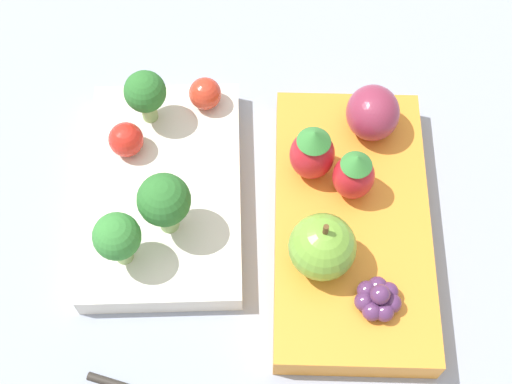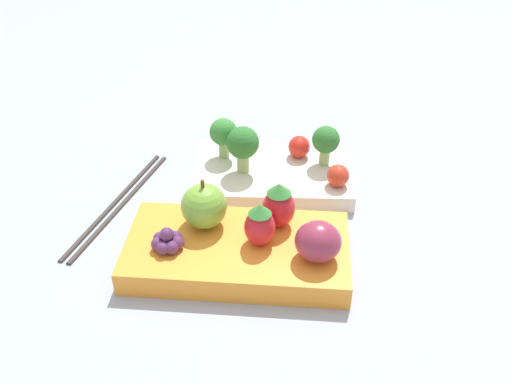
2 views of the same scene
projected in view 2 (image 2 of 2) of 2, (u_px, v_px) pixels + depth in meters
ground_plane at (256, 219)px, 0.63m from camera, size 4.00×4.00×0.00m
bento_box_savoury at (272, 175)px, 0.69m from camera, size 0.20×0.13×0.02m
bento_box_fruit at (237, 252)px, 0.57m from camera, size 0.23×0.12×0.03m
broccoli_floret_0 at (223, 133)px, 0.68m from camera, size 0.03×0.03×0.05m
broccoli_floret_1 at (326, 141)px, 0.67m from camera, size 0.03×0.03×0.05m
broccoli_floret_2 at (243, 144)px, 0.65m from camera, size 0.04×0.04×0.06m
cherry_tomato_0 at (299, 147)px, 0.69m from camera, size 0.03×0.03×0.03m
cherry_tomato_1 at (338, 176)px, 0.64m from camera, size 0.03×0.03×0.03m
apple at (204, 206)px, 0.57m from camera, size 0.05×0.05×0.05m
strawberry_0 at (260, 225)px, 0.55m from camera, size 0.03×0.03×0.05m
strawberry_1 at (279, 205)px, 0.57m from camera, size 0.03×0.03×0.05m
plum at (318, 242)px, 0.53m from camera, size 0.04×0.04×0.04m
grape_cluster at (167, 241)px, 0.55m from camera, size 0.03×0.03×0.02m
chopsticks_pair at (118, 202)px, 0.65m from camera, size 0.06×0.21×0.01m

